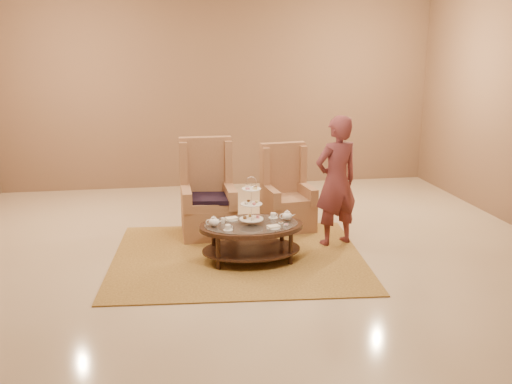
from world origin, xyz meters
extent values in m
plane|color=beige|center=(0.00, 0.00, 0.00)|extent=(8.00, 8.00, 0.00)
cube|color=beige|center=(0.00, 0.00, 0.00)|extent=(8.00, 8.00, 0.02)
cube|color=brown|center=(0.00, 4.00, 1.75)|extent=(8.00, 0.04, 3.50)
cube|color=#AD8E3D|center=(-0.19, 0.10, 0.01)|extent=(3.32, 2.84, 0.02)
cylinder|color=black|center=(-0.47, -0.28, 0.21)|extent=(0.05, 0.05, 0.42)
cylinder|color=black|center=(0.41, -0.25, 0.21)|extent=(0.05, 0.05, 0.42)
cylinder|color=black|center=(-0.49, 0.19, 0.21)|extent=(0.05, 0.05, 0.42)
cylinder|color=black|center=(0.40, 0.21, 0.21)|extent=(0.05, 0.05, 0.42)
cylinder|color=silver|center=(-0.04, -0.03, 0.74)|extent=(0.01, 0.01, 0.53)
torus|color=silver|center=(-0.04, -0.03, 1.00)|extent=(0.13, 0.01, 0.13)
cylinder|color=white|center=(-0.04, -0.03, 0.54)|extent=(0.30, 0.30, 0.01)
cylinder|color=white|center=(-0.04, -0.03, 0.73)|extent=(0.27, 0.27, 0.01)
cylinder|color=white|center=(-0.04, -0.03, 0.92)|extent=(0.24, 0.24, 0.01)
cylinder|color=#C2636B|center=(0.04, -0.03, 0.56)|extent=(0.04, 0.04, 0.03)
cylinder|color=tan|center=(-0.04, 0.05, 0.56)|extent=(0.04, 0.04, 0.03)
cylinder|color=brown|center=(-0.12, -0.03, 0.56)|extent=(0.04, 0.04, 0.03)
cylinder|color=beige|center=(-0.04, -0.11, 0.56)|extent=(0.04, 0.04, 0.03)
ellipsoid|color=tan|center=(0.03, -0.01, 0.75)|extent=(0.05, 0.05, 0.03)
ellipsoid|color=brown|center=(-0.06, 0.04, 0.75)|extent=(0.05, 0.05, 0.03)
ellipsoid|color=beige|center=(-0.11, -0.06, 0.75)|extent=(0.05, 0.05, 0.03)
ellipsoid|color=#C2636B|center=(-0.02, -0.10, 0.75)|extent=(0.05, 0.05, 0.03)
cube|color=brown|center=(0.01, 0.01, 0.93)|extent=(0.05, 0.03, 0.02)
cube|color=beige|center=(-0.08, 0.02, 0.93)|extent=(0.05, 0.03, 0.02)
cube|color=#C2636B|center=(-0.09, -0.07, 0.93)|extent=(0.05, 0.03, 0.02)
cube|color=tan|center=(0.00, -0.08, 0.93)|extent=(0.05, 0.03, 0.02)
ellipsoid|color=white|center=(-0.50, -0.07, 0.54)|extent=(0.13, 0.13, 0.10)
cylinder|color=white|center=(-0.50, -0.07, 0.59)|extent=(0.06, 0.06, 0.01)
sphere|color=white|center=(-0.50, -0.07, 0.60)|extent=(0.02, 0.02, 0.02)
cone|color=white|center=(-0.42, -0.06, 0.54)|extent=(0.08, 0.03, 0.05)
torus|color=white|center=(-0.56, -0.07, 0.54)|extent=(0.07, 0.01, 0.07)
ellipsoid|color=white|center=(0.42, 0.03, 0.54)|extent=(0.13, 0.13, 0.10)
cylinder|color=white|center=(0.42, 0.03, 0.59)|extent=(0.06, 0.06, 0.01)
sphere|color=white|center=(0.42, 0.03, 0.60)|extent=(0.02, 0.02, 0.02)
cone|color=white|center=(0.50, 0.04, 0.54)|extent=(0.08, 0.03, 0.05)
torus|color=white|center=(0.36, 0.03, 0.54)|extent=(0.07, 0.01, 0.07)
cylinder|color=white|center=(-0.35, -0.23, 0.48)|extent=(0.12, 0.12, 0.01)
cylinder|color=white|center=(-0.35, -0.23, 0.52)|extent=(0.07, 0.07, 0.06)
torus|color=white|center=(-0.31, -0.23, 0.52)|extent=(0.04, 0.01, 0.04)
cylinder|color=white|center=(0.27, 0.17, 0.48)|extent=(0.12, 0.12, 0.01)
cylinder|color=white|center=(0.27, 0.17, 0.52)|extent=(0.07, 0.07, 0.06)
torus|color=white|center=(0.31, 0.17, 0.52)|extent=(0.04, 0.01, 0.04)
cylinder|color=white|center=(-0.26, 0.17, 0.48)|extent=(0.17, 0.17, 0.01)
cube|color=beige|center=(-0.26, 0.17, 0.50)|extent=(0.17, 0.14, 0.02)
cylinder|color=white|center=(0.20, -0.24, 0.48)|extent=(0.17, 0.17, 0.01)
cube|color=beige|center=(0.20, -0.24, 0.50)|extent=(0.17, 0.14, 0.02)
cylinder|color=white|center=(-0.38, 0.06, 0.51)|extent=(0.05, 0.05, 0.06)
cylinder|color=white|center=(0.36, -0.17, 0.49)|extent=(0.06, 0.06, 0.01)
cylinder|color=#C2636B|center=(0.36, -0.17, 0.50)|extent=(0.04, 0.04, 0.01)
cylinder|color=white|center=(0.32, -0.07, 0.49)|extent=(0.06, 0.06, 0.01)
cylinder|color=brown|center=(0.32, -0.07, 0.50)|extent=(0.04, 0.04, 0.01)
cylinder|color=white|center=(-0.44, 0.15, 0.49)|extent=(0.06, 0.06, 0.01)
cylinder|color=beige|center=(-0.44, 0.15, 0.50)|extent=(0.04, 0.04, 0.01)
cube|color=#9D6C4A|center=(-0.48, 1.02, 0.22)|extent=(0.73, 0.73, 0.44)
cube|color=#9D6C4A|center=(-0.48, 0.96, 0.49)|extent=(0.62, 0.62, 0.10)
cube|color=#9D6C4A|center=(-0.48, 1.32, 0.68)|extent=(0.73, 0.15, 1.35)
cube|color=#9D6C4A|center=(-0.79, 1.27, 0.99)|extent=(0.11, 0.23, 0.62)
cube|color=#9D6C4A|center=(-0.17, 1.28, 0.99)|extent=(0.11, 0.23, 0.62)
cube|color=#9D6C4A|center=(-0.78, 0.96, 0.57)|extent=(0.13, 0.66, 0.27)
cube|color=#9D6C4A|center=(-0.18, 0.97, 0.57)|extent=(0.13, 0.66, 0.27)
cube|color=black|center=(-0.48, 0.93, 0.56)|extent=(0.64, 0.59, 0.06)
cube|color=#9D6C4A|center=(0.68, 1.13, 0.20)|extent=(0.73, 0.73, 0.40)
cube|color=#9D6C4A|center=(0.68, 1.08, 0.44)|extent=(0.62, 0.62, 0.09)
cube|color=#9D6C4A|center=(0.65, 1.40, 0.61)|extent=(0.67, 0.21, 1.23)
cube|color=#9D6C4A|center=(0.37, 1.33, 0.90)|extent=(0.12, 0.22, 0.57)
cube|color=#9D6C4A|center=(0.93, 1.40, 0.90)|extent=(0.12, 0.22, 0.57)
cube|color=#9D6C4A|center=(0.41, 1.05, 0.52)|extent=(0.18, 0.60, 0.25)
cube|color=#9D6C4A|center=(0.95, 1.12, 0.52)|extent=(0.18, 0.60, 0.25)
imported|color=brown|center=(1.15, 0.39, 0.87)|extent=(0.73, 0.58, 1.73)
camera|label=1|loc=(-1.05, -6.59, 2.59)|focal=40.00mm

